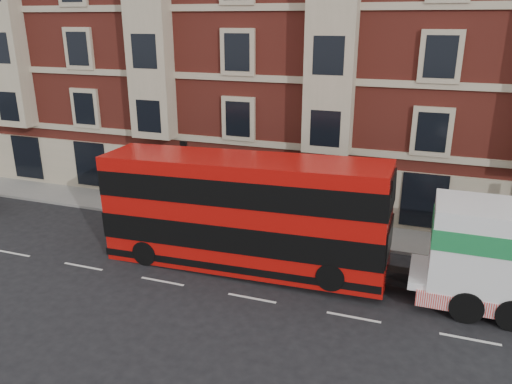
# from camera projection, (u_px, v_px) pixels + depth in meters

# --- Properties ---
(ground) EXTENTS (120.00, 120.00, 0.00)m
(ground) POSITION_uv_depth(u_px,v_px,m) (252.00, 298.00, 19.68)
(ground) COLOR black
(ground) RESTS_ON ground
(sidewalk) EXTENTS (90.00, 3.00, 0.15)m
(sidewalk) POSITION_uv_depth(u_px,v_px,m) (300.00, 226.00, 26.33)
(sidewalk) COLOR slate
(sidewalk) RESTS_ON ground
(victorian_terrace) EXTENTS (45.00, 12.00, 20.40)m
(victorian_terrace) POSITION_uv_depth(u_px,v_px,m) (346.00, 26.00, 29.58)
(victorian_terrace) COLOR maroon
(victorian_terrace) RESTS_ON ground
(lamp_post_west) EXTENTS (0.35, 0.15, 4.35)m
(lamp_post_west) POSITION_uv_depth(u_px,v_px,m) (185.00, 175.00, 26.22)
(lamp_post_west) COLOR black
(lamp_post_west) RESTS_ON sidewalk
(double_decker_bus) EXTENTS (12.34, 2.83, 5.00)m
(double_decker_bus) POSITION_uv_depth(u_px,v_px,m) (242.00, 211.00, 21.36)
(double_decker_bus) COLOR #B90E0A
(double_decker_bus) RESTS_ON ground
(pedestrian) EXTENTS (0.64, 0.51, 1.55)m
(pedestrian) POSITION_uv_depth(u_px,v_px,m) (117.00, 197.00, 28.12)
(pedestrian) COLOR #192532
(pedestrian) RESTS_ON sidewalk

